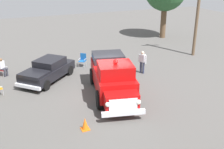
% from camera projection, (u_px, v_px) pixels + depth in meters
% --- Properties ---
extents(ground_plane, '(60.00, 60.00, 0.00)m').
position_uv_depth(ground_plane, '(105.00, 95.00, 16.77)').
color(ground_plane, '#514F4C').
extents(vintage_fire_truck, '(3.52, 6.29, 2.59)m').
position_uv_depth(vintage_fire_truck, '(113.00, 77.00, 16.41)').
color(vintage_fire_truck, black).
rests_on(vintage_fire_truck, ground).
extents(classic_hot_rod, '(4.41, 4.38, 1.46)m').
position_uv_depth(classic_hot_rod, '(47.00, 70.00, 18.71)').
color(classic_hot_rod, black).
rests_on(classic_hot_rod, ground).
extents(lawn_chair_near_truck, '(0.69, 0.69, 1.02)m').
position_uv_depth(lawn_chair_near_truck, '(2.00, 68.00, 19.63)').
color(lawn_chair_near_truck, '#B7BABF').
rests_on(lawn_chair_near_truck, ground).
extents(lawn_chair_spare, '(0.69, 0.69, 1.02)m').
position_uv_depth(lawn_chair_spare, '(83.00, 59.00, 21.44)').
color(lawn_chair_spare, '#B7BABF').
rests_on(lawn_chair_spare, ground).
extents(spectator_seated, '(0.62, 0.65, 1.29)m').
position_uv_depth(spectator_seated, '(3.00, 66.00, 19.53)').
color(spectator_seated, '#383842').
rests_on(spectator_seated, ground).
extents(spectator_standing, '(0.43, 0.61, 1.68)m').
position_uv_depth(spectator_standing, '(142.00, 61.00, 19.91)').
color(spectator_standing, '#2D334C').
rests_on(spectator_standing, ground).
extents(utility_pole, '(1.67, 0.59, 7.89)m').
position_uv_depth(utility_pole, '(198.00, 8.00, 22.82)').
color(utility_pole, brown).
rests_on(utility_pole, ground).
extents(traffic_cone, '(0.40, 0.40, 0.64)m').
position_uv_depth(traffic_cone, '(85.00, 124.00, 13.19)').
color(traffic_cone, orange).
rests_on(traffic_cone, ground).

